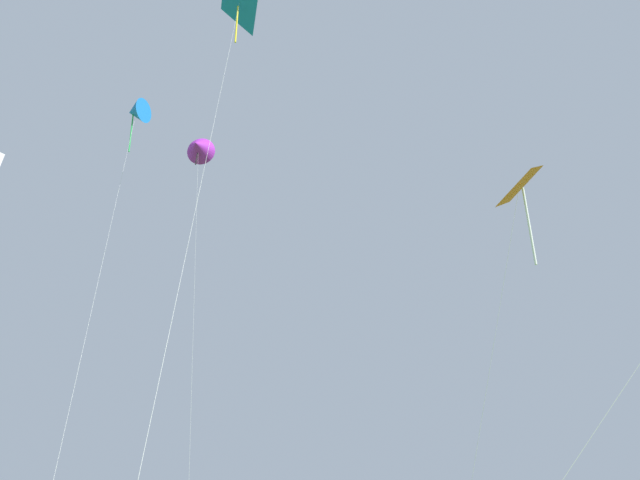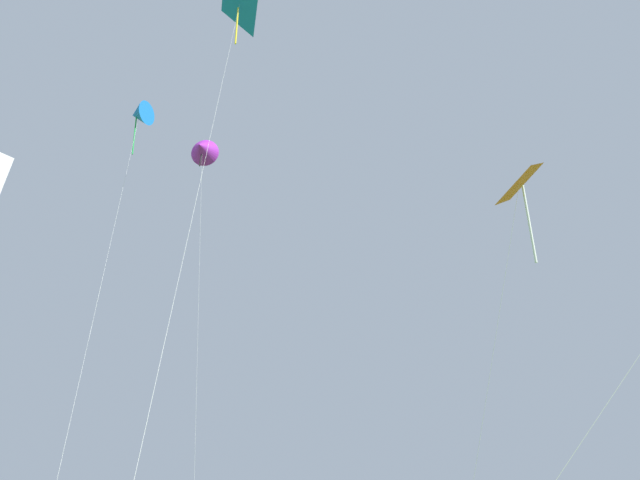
{
  "view_description": "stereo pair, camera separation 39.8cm",
  "coord_description": "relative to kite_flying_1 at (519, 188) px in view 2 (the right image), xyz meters",
  "views": [
    {
      "loc": [
        -8.46,
        -9.76,
        1.82
      ],
      "look_at": [
        2.45,
        7.58,
        13.86
      ],
      "focal_mm": 27.98,
      "sensor_mm": 36.0,
      "label": 1
    },
    {
      "loc": [
        -8.12,
        -9.97,
        1.82
      ],
      "look_at": [
        2.45,
        7.58,
        13.86
      ],
      "focal_mm": 27.98,
      "sensor_mm": 36.0,
      "label": 2
    }
  ],
  "objects": [
    {
      "name": "kite_flying_5",
      "position": [
        -13.7,
        21.94,
        15.88
      ],
      "size": [
        2.48,
        9.38,
        31.66
      ],
      "color": "silver",
      "rests_on": "ground"
    },
    {
      "name": "kite_flying_2",
      "position": [
        -7.06,
        27.12,
        19.11
      ],
      "size": [
        5.04,
        3.74,
        35.44
      ],
      "color": "silver",
      "rests_on": "ground"
    },
    {
      "name": "kite_flying_6",
      "position": [
        -10.45,
        9.59,
        16.69
      ],
      "size": [
        4.89,
        8.1,
        32.26
      ],
      "color": "silver",
      "rests_on": "ground"
    },
    {
      "name": "kite_flying_1",
      "position": [
        0.0,
        0.0,
        0.0
      ],
      "size": [
        2.56,
        8.77,
        15.81
      ],
      "color": "silver",
      "rests_on": "ground"
    }
  ]
}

